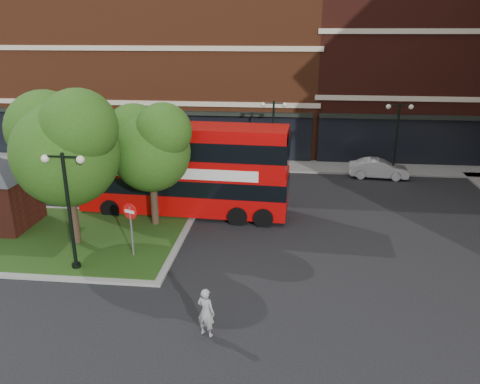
# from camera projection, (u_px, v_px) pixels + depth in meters

# --- Properties ---
(ground) EXTENTS (120.00, 120.00, 0.00)m
(ground) POSITION_uv_depth(u_px,v_px,m) (207.00, 279.00, 18.62)
(ground) COLOR black
(ground) RESTS_ON ground
(pavement_far) EXTENTS (44.00, 3.00, 0.12)m
(pavement_far) POSITION_uv_depth(u_px,v_px,m) (246.00, 165.00, 34.08)
(pavement_far) COLOR slate
(pavement_far) RESTS_ON ground
(terrace_far_left) EXTENTS (26.00, 12.00, 14.00)m
(terrace_far_left) POSITION_uv_depth(u_px,v_px,m) (161.00, 59.00, 39.62)
(terrace_far_left) COLOR #632E17
(terrace_far_left) RESTS_ON ground
(terrace_far_right) EXTENTS (18.00, 12.00, 16.00)m
(terrace_far_right) POSITION_uv_depth(u_px,v_px,m) (430.00, 48.00, 37.11)
(terrace_far_right) COLOR #471911
(terrace_far_right) RESTS_ON ground
(traffic_island) EXTENTS (12.60, 7.60, 0.15)m
(traffic_island) POSITION_uv_depth(u_px,v_px,m) (52.00, 237.00, 22.20)
(traffic_island) COLOR gray
(traffic_island) RESTS_ON ground
(tree_island_west) EXTENTS (5.40, 4.71, 7.21)m
(tree_island_west) POSITION_uv_depth(u_px,v_px,m) (64.00, 143.00, 20.10)
(tree_island_west) COLOR #2D2116
(tree_island_west) RESTS_ON ground
(tree_island_east) EXTENTS (4.46, 3.90, 6.29)m
(tree_island_east) POSITION_uv_depth(u_px,v_px,m) (149.00, 144.00, 22.32)
(tree_island_east) COLOR #2D2116
(tree_island_east) RESTS_ON ground
(lamp_island) EXTENTS (1.72, 0.36, 5.00)m
(lamp_island) POSITION_uv_depth(u_px,v_px,m) (69.00, 206.00, 18.41)
(lamp_island) COLOR black
(lamp_island) RESTS_ON ground
(lamp_far_left) EXTENTS (1.72, 0.36, 5.00)m
(lamp_far_left) POSITION_uv_depth(u_px,v_px,m) (273.00, 134.00, 31.09)
(lamp_far_left) COLOR black
(lamp_far_left) RESTS_ON ground
(lamp_far_right) EXTENTS (1.72, 0.36, 5.00)m
(lamp_far_right) POSITION_uv_depth(u_px,v_px,m) (396.00, 137.00, 30.30)
(lamp_far_right) COLOR black
(lamp_far_right) RESTS_ON ground
(bus) EXTENTS (11.11, 3.06, 4.20)m
(bus) POSITION_uv_depth(u_px,v_px,m) (183.00, 164.00, 24.51)
(bus) COLOR #AF0707
(bus) RESTS_ON ground
(woman) EXTENTS (0.72, 0.61, 1.69)m
(woman) POSITION_uv_depth(u_px,v_px,m) (206.00, 312.00, 14.99)
(woman) COLOR gray
(woman) RESTS_ON ground
(car_silver) EXTENTS (4.00, 1.86, 1.32)m
(car_silver) POSITION_uv_depth(u_px,v_px,m) (175.00, 162.00, 32.48)
(car_silver) COLOR #A0A2A7
(car_silver) RESTS_ON ground
(car_white) EXTENTS (3.93, 1.63, 1.26)m
(car_white) POSITION_uv_depth(u_px,v_px,m) (378.00, 169.00, 31.12)
(car_white) COLOR silver
(car_white) RESTS_ON ground
(no_entry_sign) EXTENTS (0.67, 0.32, 2.53)m
(no_entry_sign) POSITION_uv_depth(u_px,v_px,m) (131.00, 220.00, 19.77)
(no_entry_sign) COLOR slate
(no_entry_sign) RESTS_ON ground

